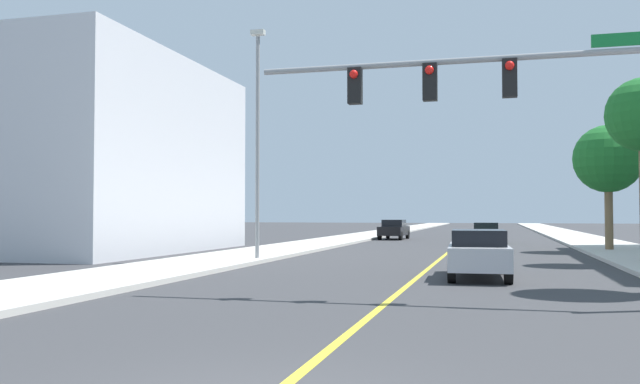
{
  "coord_description": "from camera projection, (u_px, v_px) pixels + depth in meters",
  "views": [
    {
      "loc": [
        2.26,
        -5.89,
        1.89
      ],
      "look_at": [
        -2.87,
        13.37,
        2.57
      ],
      "focal_mm": 36.95,
      "sensor_mm": 36.0,
      "label": 1
    }
  ],
  "objects": [
    {
      "name": "sidewalk_left",
      "position": [
        347.0,
        239.0,
        48.93
      ],
      "size": [
        4.0,
        168.0,
        0.15
      ],
      "primitive_type": "cube",
      "color": "beige",
      "rests_on": "ground"
    },
    {
      "name": "car_black",
      "position": [
        394.0,
        229.0,
        49.47
      ],
      "size": [
        1.87,
        4.39,
        1.48
      ],
      "rotation": [
        0.0,
        0.0,
        3.11
      ],
      "color": "black",
      "rests_on": "ground"
    },
    {
      "name": "car_green",
      "position": [
        486.0,
        232.0,
        42.87
      ],
      "size": [
        1.77,
        3.93,
        1.35
      ],
      "rotation": [
        0.0,
        0.0,
        -0.01
      ],
      "color": "#196638",
      "rests_on": "ground"
    },
    {
      "name": "sidewalk_right",
      "position": [
        589.0,
        241.0,
        44.62
      ],
      "size": [
        4.0,
        168.0,
        0.15
      ],
      "primitive_type": "cube",
      "color": "beige",
      "rests_on": "ground"
    },
    {
      "name": "building_left_near",
      "position": [
        89.0,
        157.0,
        33.78
      ],
      "size": [
        11.07,
        15.55,
        9.62
      ],
      "primitive_type": "cube",
      "color": "silver",
      "rests_on": "ground"
    },
    {
      "name": "traffic_signal_mast",
      "position": [
        545.0,
        99.0,
        14.19
      ],
      "size": [
        9.98,
        0.36,
        5.76
      ],
      "color": "gray",
      "rests_on": "sidewalk_right"
    },
    {
      "name": "car_silver",
      "position": [
        479.0,
        253.0,
        19.46
      ],
      "size": [
        1.89,
        4.45,
        1.44
      ],
      "rotation": [
        0.0,
        0.0,
        0.04
      ],
      "color": "#BCBCC1",
      "rests_on": "ground"
    },
    {
      "name": "lane_marking_center",
      "position": [
        462.0,
        241.0,
        46.77
      ],
      "size": [
        0.16,
        144.0,
        0.01
      ],
      "primitive_type": "cube",
      "color": "yellow",
      "rests_on": "ground"
    },
    {
      "name": "ground",
      "position": [
        462.0,
        241.0,
        46.77
      ],
      "size": [
        192.0,
        192.0,
        0.0
      ],
      "primitive_type": "plane",
      "color": "#38383A"
    },
    {
      "name": "palm_far",
      "position": [
        608.0,
        160.0,
        32.76
      ],
      "size": [
        3.38,
        3.38,
        6.2
      ],
      "color": "brown",
      "rests_on": "sidewalk_right"
    },
    {
      "name": "street_lamp",
      "position": [
        258.0,
        133.0,
        26.29
      ],
      "size": [
        0.56,
        0.28,
        9.14
      ],
      "color": "gray",
      "rests_on": "sidewalk_left"
    }
  ]
}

